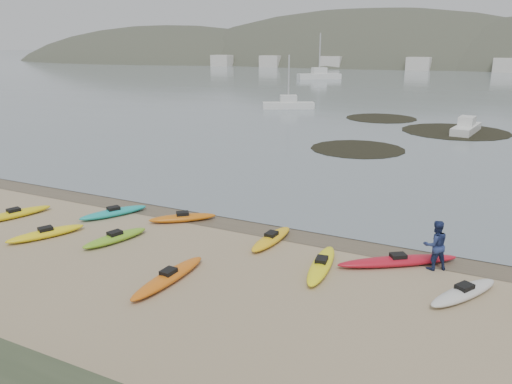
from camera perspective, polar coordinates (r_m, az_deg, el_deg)
The scene contains 8 objects.
ground at distance 22.96m, azimuth 0.00°, elevation -3.59°, with size 600.00×600.00×0.00m, color tan.
wet_sand at distance 22.71m, azimuth -0.34°, elevation -3.81°, with size 60.00×60.00×0.00m, color brown.
water at distance 319.54m, azimuth 25.50°, elevation 13.60°, with size 1200.00×1200.00×0.00m, color slate.
kayaks at distance 19.92m, azimuth -3.18°, elevation -6.34°, with size 23.79×8.52×0.34m.
person_east at distance 19.26m, azimuth 19.82°, elevation -5.72°, with size 0.91×0.71×1.87m, color navy.
kelp_mats at distance 49.55m, azimuth 17.19°, elevation 6.68°, with size 16.92×25.06×0.04m.
moored_boats at distance 104.10m, azimuth 21.38°, elevation 11.43°, with size 96.17×95.40×1.41m.
far_town at distance 164.44m, azimuth 25.89°, elevation 12.91°, with size 199.00×5.00×4.00m.
Camera 1 is at (9.61, -19.29, 7.91)m, focal length 35.00 mm.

